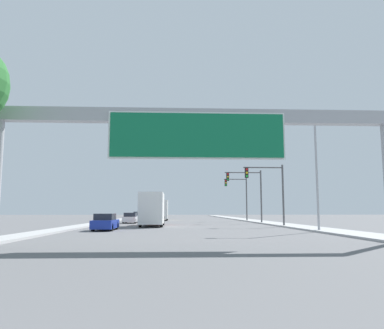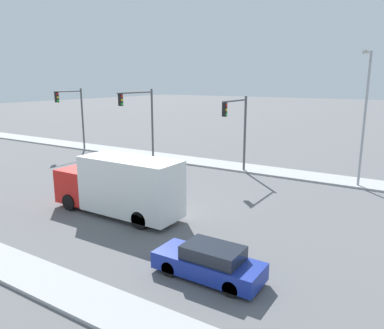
{
  "view_description": "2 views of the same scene",
  "coord_description": "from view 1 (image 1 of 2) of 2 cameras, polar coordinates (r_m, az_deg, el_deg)",
  "views": [
    {
      "loc": [
        -1.13,
        -0.81,
        1.67
      ],
      "look_at": [
        0.0,
        23.54,
        4.68
      ],
      "focal_mm": 35.0,
      "sensor_mm": 36.0,
      "label": 1
    },
    {
      "loc": [
        -18.94,
        24.87,
        7.78
      ],
      "look_at": [
        -0.77,
        36.36,
        2.92
      ],
      "focal_mm": 35.0,
      "sensor_mm": 36.0,
      "label": 2
    }
  ],
  "objects": [
    {
      "name": "traffic_light_far_intersection",
      "position": [
        59.77,
        7.3,
        -4.21
      ],
      "size": [
        3.66,
        0.32,
        6.9
      ],
      "color": "#4C4C4F",
      "rests_on": "ground"
    },
    {
      "name": "truck_box_primary",
      "position": [
        64.07,
        -4.82,
        -6.97
      ],
      "size": [
        2.46,
        7.11,
        3.38
      ],
      "color": "yellow",
      "rests_on": "ground"
    },
    {
      "name": "traffic_light_mid_block",
      "position": [
        49.89,
        8.83,
        -3.48
      ],
      "size": [
        4.88,
        0.32,
        6.96
      ],
      "color": "#4C4C4F",
      "rests_on": "ground"
    },
    {
      "name": "car_mid_right",
      "position": [
        32.96,
        -13.07,
        -8.59
      ],
      "size": [
        1.7,
        4.49,
        1.42
      ],
      "color": "navy",
      "rests_on": "ground"
    },
    {
      "name": "street_lamp_right",
      "position": [
        31.87,
        17.84,
        0.62
      ],
      "size": [
        2.89,
        0.28,
        9.76
      ],
      "color": "#9EA0A5",
      "rests_on": "ground"
    },
    {
      "name": "traffic_light_near_intersection",
      "position": [
        40.18,
        11.89,
        -3.06
      ],
      "size": [
        4.26,
        0.32,
        6.48
      ],
      "color": "#4C4C4F",
      "rests_on": "ground"
    },
    {
      "name": "truck_box_secondary",
      "position": [
        40.45,
        -6.06,
        -6.85
      ],
      "size": [
        2.4,
        8.36,
        3.5
      ],
      "color": "red",
      "rests_on": "ground"
    },
    {
      "name": "car_far_right",
      "position": [
        63.36,
        -8.05,
        -7.84
      ],
      "size": [
        1.89,
        4.43,
        1.48
      ],
      "color": "silver",
      "rests_on": "ground"
    },
    {
      "name": "car_near_center",
      "position": [
        51.17,
        -9.34,
        -8.07
      ],
      "size": [
        1.72,
        4.52,
        1.38
      ],
      "color": "silver",
      "rests_on": "ground"
    },
    {
      "name": "sidewalk_right",
      "position": [
        62.08,
        8.94,
        -8.42
      ],
      "size": [
        3.0,
        120.0,
        0.15
      ],
      "color": "#A8A8A8",
      "rests_on": "ground"
    },
    {
      "name": "median_strip_left",
      "position": [
        61.58,
        -11.78,
        -8.37
      ],
      "size": [
        2.0,
        120.0,
        0.15
      ],
      "color": "#A8A8A8",
      "rests_on": "ground"
    },
    {
      "name": "sign_gantry",
      "position": [
        19.14,
        0.79,
        4.64
      ],
      "size": [
        20.41,
        0.73,
        6.85
      ],
      "color": "#9EA0A5",
      "rests_on": "ground"
    }
  ]
}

